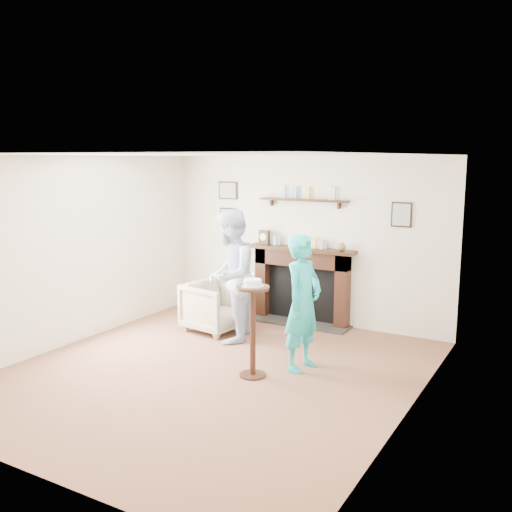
{
  "coord_description": "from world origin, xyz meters",
  "views": [
    {
      "loc": [
        3.56,
        -5.22,
        2.47
      ],
      "look_at": [
        0.07,
        0.9,
        1.25
      ],
      "focal_mm": 40.0,
      "sensor_mm": 36.0,
      "label": 1
    }
  ],
  "objects_px": {
    "armchair": "(216,330)",
    "pedestal_table": "(253,313)",
    "man": "(231,340)",
    "woman": "(302,368)"
  },
  "relations": [
    {
      "from": "woman",
      "to": "pedestal_table",
      "type": "xyz_separation_m",
      "value": [
        -0.39,
        -0.49,
        0.74
      ]
    },
    {
      "from": "woman",
      "to": "pedestal_table",
      "type": "distance_m",
      "value": 0.97
    },
    {
      "from": "armchair",
      "to": "woman",
      "type": "distance_m",
      "value": 1.88
    },
    {
      "from": "man",
      "to": "pedestal_table",
      "type": "height_order",
      "value": "pedestal_table"
    },
    {
      "from": "man",
      "to": "woman",
      "type": "xyz_separation_m",
      "value": [
        1.3,
        -0.48,
        0.0
      ]
    },
    {
      "from": "man",
      "to": "pedestal_table",
      "type": "xyz_separation_m",
      "value": [
        0.91,
        -0.97,
        0.74
      ]
    },
    {
      "from": "man",
      "to": "woman",
      "type": "bearing_deg",
      "value": 53.06
    },
    {
      "from": "armchair",
      "to": "pedestal_table",
      "type": "height_order",
      "value": "pedestal_table"
    },
    {
      "from": "man",
      "to": "armchair",
      "type": "bearing_deg",
      "value": -138.93
    },
    {
      "from": "armchair",
      "to": "man",
      "type": "bearing_deg",
      "value": -113.81
    }
  ]
}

